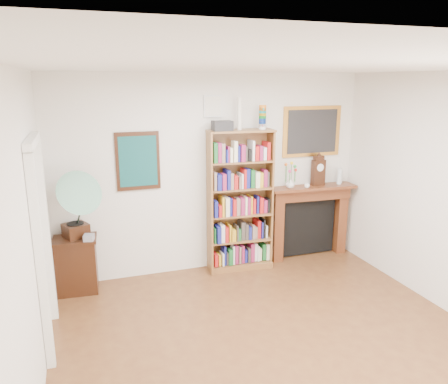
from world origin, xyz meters
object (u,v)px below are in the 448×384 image
(bottle_left, at_px, (339,176))
(bottle_right, at_px, (341,177))
(fireplace, at_px, (309,215))
(cd_stack, at_px, (89,238))
(gramophone, at_px, (73,201))
(flower_vase, at_px, (290,183))
(bookshelf, at_px, (240,193))
(mantel_clock, at_px, (318,171))
(teacup, at_px, (307,186))
(side_cabinet, at_px, (77,265))

(bottle_left, distance_m, bottle_right, 0.09)
(fireplace, bearing_deg, cd_stack, -171.69)
(gramophone, xyz_separation_m, flower_vase, (3.05, 0.17, -0.04))
(bookshelf, height_order, bottle_right, bookshelf)
(mantel_clock, bearing_deg, gramophone, 179.08)
(teacup, distance_m, bottle_left, 0.60)
(bookshelf, relative_size, flower_vase, 16.82)
(side_cabinet, xyz_separation_m, bottle_right, (3.97, 0.10, 0.87))
(side_cabinet, height_order, bottle_left, bottle_left)
(flower_vase, bearing_deg, fireplace, 8.56)
(fireplace, xyz_separation_m, gramophone, (-3.43, -0.22, 0.58))
(cd_stack, height_order, bottle_left, bottle_left)
(cd_stack, bearing_deg, fireplace, 4.79)
(mantel_clock, xyz_separation_m, bottle_right, (0.42, 0.02, -0.12))
(bookshelf, distance_m, bottle_left, 1.64)
(teacup, bearing_deg, side_cabinet, 179.76)
(gramophone, bearing_deg, flower_vase, -19.88)
(side_cabinet, xyz_separation_m, teacup, (3.32, -0.01, 0.80))
(flower_vase, xyz_separation_m, bottle_right, (0.89, 0.04, 0.03))
(mantel_clock, bearing_deg, side_cabinet, 177.34)
(mantel_clock, height_order, flower_vase, mantel_clock)
(side_cabinet, relative_size, flower_vase, 5.32)
(gramophone, height_order, bottle_right, gramophone)
(teacup, bearing_deg, mantel_clock, 22.20)
(fireplace, height_order, cd_stack, fireplace)
(cd_stack, height_order, teacup, teacup)
(bookshelf, distance_m, cd_stack, 2.14)
(mantel_clock, relative_size, teacup, 5.92)
(gramophone, relative_size, flower_vase, 6.54)
(gramophone, xyz_separation_m, teacup, (3.29, 0.09, -0.08))
(side_cabinet, height_order, bottle_right, bottle_right)
(side_cabinet, bearing_deg, gramophone, -72.02)
(fireplace, bearing_deg, side_cabinet, -174.54)
(bookshelf, relative_size, gramophone, 2.57)
(mantel_clock, bearing_deg, fireplace, 156.68)
(bookshelf, height_order, gramophone, bookshelf)
(side_cabinet, bearing_deg, bookshelf, 5.04)
(flower_vase, bearing_deg, bottle_left, -1.17)
(bottle_left, bearing_deg, flower_vase, 178.83)
(cd_stack, relative_size, mantel_clock, 0.27)
(gramophone, relative_size, teacup, 11.91)
(bookshelf, bearing_deg, bottle_right, 7.59)
(gramophone, bearing_deg, side_cabinet, 80.66)
(teacup, relative_size, bottle_left, 0.32)
(side_cabinet, height_order, teacup, teacup)
(mantel_clock, xyz_separation_m, bottle_left, (0.35, -0.04, -0.10))
(mantel_clock, distance_m, flower_vase, 0.50)
(gramophone, bearing_deg, cd_stack, -41.76)
(cd_stack, bearing_deg, bottle_left, 3.08)
(bookshelf, height_order, mantel_clock, bookshelf)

